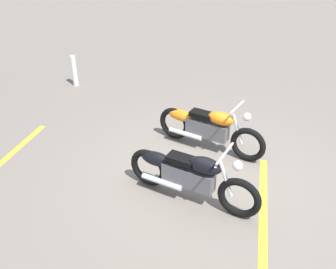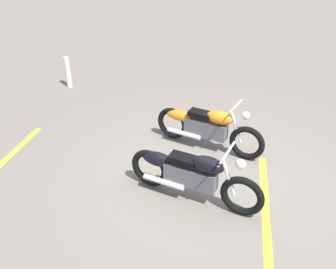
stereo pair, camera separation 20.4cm
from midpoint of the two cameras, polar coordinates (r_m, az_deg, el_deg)
ground_plane at (r=6.37m, az=5.38°, el=-5.88°), size 60.00×60.00×0.00m
motorcycle_bright_foreground at (r=6.81m, az=5.18°, el=1.32°), size 2.18×0.79×1.04m
motorcycle_dark_foreground at (r=5.50m, az=2.50°, el=-6.34°), size 2.20×0.73×1.04m
bollard_post at (r=10.05m, az=-16.38°, el=9.63°), size 0.14×0.14×0.84m
parking_stripe_near at (r=5.61m, az=14.43°, el=-12.70°), size 0.29×3.20×0.01m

